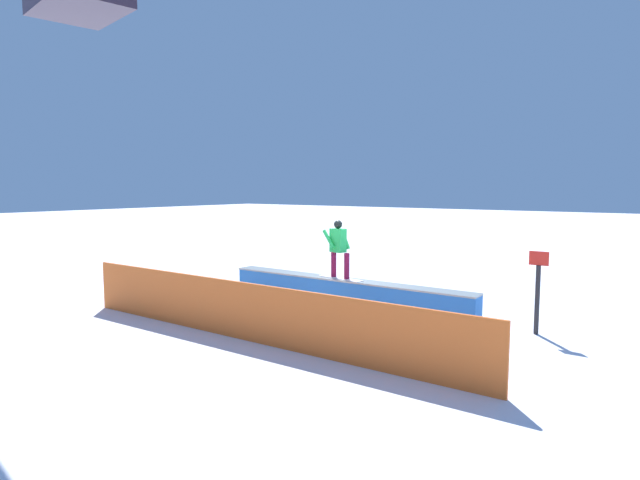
# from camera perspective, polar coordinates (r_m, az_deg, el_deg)

# --- Properties ---
(ground_plane) EXTENTS (120.00, 120.00, 0.00)m
(ground_plane) POSITION_cam_1_polar(r_m,az_deg,el_deg) (13.87, 2.66, -7.43)
(ground_plane) COLOR white
(grind_box) EXTENTS (7.09, 0.55, 0.79)m
(grind_box) POSITION_cam_1_polar(r_m,az_deg,el_deg) (13.79, 2.67, -5.99)
(grind_box) COLOR blue
(grind_box) RESTS_ON ground_plane
(snowboarder) EXTENTS (1.44, 0.54, 1.52)m
(snowboarder) POSITION_cam_1_polar(r_m,az_deg,el_deg) (13.71, 2.02, -0.72)
(snowboarder) COLOR silver
(snowboarder) RESTS_ON grind_box
(safety_fence) EXTENTS (10.39, 0.08, 1.21)m
(safety_fence) POSITION_cam_1_polar(r_m,az_deg,el_deg) (11.00, -7.54, -7.76)
(safety_fence) COLOR orange
(safety_fence) RESTS_ON ground_plane
(trail_marker) EXTENTS (0.40, 0.10, 1.80)m
(trail_marker) POSITION_cam_1_polar(r_m,az_deg,el_deg) (12.26, 22.47, -5.01)
(trail_marker) COLOR #262628
(trail_marker) RESTS_ON ground_plane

